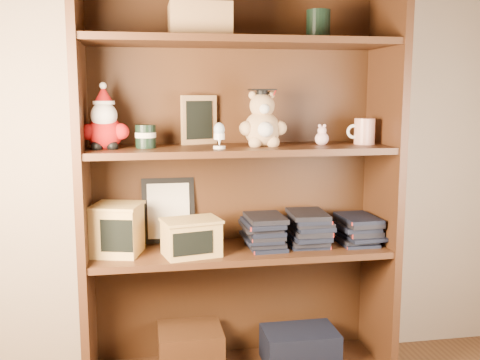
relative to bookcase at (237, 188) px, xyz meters
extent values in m
cube|color=tan|center=(0.17, 0.14, 0.47)|extent=(3.00, 0.04, 2.50)
cube|color=#412312|center=(-0.58, -0.05, 0.02)|extent=(0.03, 0.35, 1.60)
cube|color=#412312|center=(0.59, -0.05, 0.02)|extent=(0.03, 0.35, 1.60)
cube|color=#3C2110|center=(0.00, 0.11, 0.02)|extent=(1.20, 0.02, 1.60)
cube|color=#412312|center=(0.00, -0.05, 0.56)|extent=(1.14, 0.33, 0.02)
cube|color=#3C2110|center=(-0.20, -0.05, -0.64)|extent=(0.25, 0.22, 0.18)
cube|color=black|center=(0.25, -0.05, -0.66)|extent=(0.30, 0.20, 0.14)
cube|color=#9E7547|center=(-0.15, -0.05, 0.63)|extent=(0.22, 0.18, 0.12)
cylinder|color=black|center=(0.30, -0.05, 0.63)|extent=(0.09, 0.09, 0.11)
cube|color=#412312|center=(0.00, -0.05, -0.24)|extent=(1.14, 0.33, 0.02)
cube|color=#412312|center=(0.00, -0.05, 0.16)|extent=(1.14, 0.33, 0.02)
sphere|color=#A50F0F|center=(-0.50, -0.05, 0.23)|extent=(0.13, 0.13, 0.13)
sphere|color=#A50F0F|center=(-0.56, -0.07, 0.23)|extent=(0.06, 0.06, 0.06)
sphere|color=#A50F0F|center=(-0.44, -0.07, 0.23)|extent=(0.06, 0.06, 0.06)
sphere|color=black|center=(-0.52, -0.08, 0.18)|extent=(0.04, 0.04, 0.04)
sphere|color=black|center=(-0.47, -0.08, 0.18)|extent=(0.04, 0.04, 0.04)
sphere|color=white|center=(-0.50, -0.07, 0.29)|extent=(0.09, 0.09, 0.09)
sphere|color=#D8B293|center=(-0.50, -0.05, 0.31)|extent=(0.07, 0.07, 0.07)
cone|color=#A50F0F|center=(-0.50, -0.05, 0.37)|extent=(0.07, 0.07, 0.06)
sphere|color=white|center=(-0.50, -0.05, 0.40)|extent=(0.03, 0.03, 0.03)
cylinder|color=white|center=(-0.50, -0.05, 0.34)|extent=(0.08, 0.08, 0.01)
cylinder|color=black|center=(-0.35, -0.05, 0.21)|extent=(0.07, 0.07, 0.09)
cylinder|color=beige|center=(-0.35, -0.05, 0.22)|extent=(0.08, 0.08, 0.02)
cube|color=#9E7547|center=(-0.14, 0.06, 0.27)|extent=(0.15, 0.07, 0.19)
cube|color=black|center=(-0.14, 0.05, 0.27)|extent=(0.11, 0.04, 0.15)
cube|color=#9E7547|center=(-0.14, 0.10, 0.19)|extent=(0.08, 0.08, 0.01)
cylinder|color=white|center=(-0.09, -0.13, 0.18)|extent=(0.05, 0.05, 0.01)
cone|color=white|center=(-0.09, -0.13, 0.20)|extent=(0.02, 0.02, 0.03)
cylinder|color=white|center=(-0.09, -0.13, 0.22)|extent=(0.04, 0.04, 0.02)
ellipsoid|color=silver|center=(-0.09, -0.13, 0.24)|extent=(0.04, 0.04, 0.05)
sphere|color=tan|center=(0.09, -0.05, 0.24)|extent=(0.14, 0.14, 0.14)
sphere|color=white|center=(0.09, -0.11, 0.24)|extent=(0.06, 0.06, 0.06)
sphere|color=tan|center=(0.02, -0.07, 0.24)|extent=(0.06, 0.06, 0.06)
sphere|color=tan|center=(0.15, -0.07, 0.24)|extent=(0.06, 0.06, 0.06)
sphere|color=tan|center=(0.05, -0.09, 0.19)|extent=(0.05, 0.05, 0.05)
sphere|color=tan|center=(0.12, -0.09, 0.19)|extent=(0.05, 0.05, 0.05)
sphere|color=tan|center=(0.09, -0.05, 0.32)|extent=(0.09, 0.09, 0.09)
sphere|color=white|center=(0.09, -0.09, 0.31)|extent=(0.04, 0.04, 0.04)
sphere|color=tan|center=(0.05, -0.04, 0.36)|extent=(0.03, 0.03, 0.03)
sphere|color=tan|center=(0.12, -0.04, 0.36)|extent=(0.03, 0.03, 0.03)
cylinder|color=black|center=(0.09, -0.05, 0.37)|extent=(0.04, 0.04, 0.02)
cube|color=black|center=(0.09, -0.05, 0.38)|extent=(0.09, 0.09, 0.01)
cylinder|color=#A50F0F|center=(0.13, -0.07, 0.37)|extent=(0.00, 0.04, 0.03)
sphere|color=beige|center=(0.33, -0.05, 0.20)|extent=(0.05, 0.05, 0.05)
sphere|color=beige|center=(0.33, -0.05, 0.23)|extent=(0.03, 0.03, 0.03)
sphere|color=beige|center=(0.32, -0.05, 0.25)|extent=(0.01, 0.01, 0.01)
sphere|color=beige|center=(0.34, -0.05, 0.25)|extent=(0.01, 0.01, 0.01)
cylinder|color=silver|center=(0.50, -0.05, 0.22)|extent=(0.08, 0.08, 0.10)
torus|color=white|center=(0.46, -0.05, 0.22)|extent=(0.06, 0.01, 0.06)
cube|color=black|center=(-0.27, 0.09, -0.10)|extent=(0.21, 0.05, 0.26)
cube|color=beige|center=(-0.27, 0.08, -0.10)|extent=(0.17, 0.03, 0.22)
cube|color=tan|center=(-0.46, -0.05, -0.14)|extent=(0.20, 0.20, 0.18)
cube|color=black|center=(-0.46, -0.14, -0.14)|extent=(0.12, 0.03, 0.12)
cube|color=tan|center=(-0.46, -0.05, -0.04)|extent=(0.21, 0.21, 0.01)
cube|color=tan|center=(-0.19, -0.12, -0.16)|extent=(0.23, 0.18, 0.13)
cube|color=black|center=(-0.19, -0.19, -0.16)|extent=(0.15, 0.04, 0.09)
cube|color=tan|center=(-0.19, -0.12, -0.10)|extent=(0.24, 0.19, 0.01)
cube|color=black|center=(0.10, -0.05, -0.22)|extent=(0.14, 0.20, 0.02)
cube|color=black|center=(0.10, -0.05, -0.20)|extent=(0.14, 0.20, 0.02)
cube|color=black|center=(0.10, -0.05, -0.19)|extent=(0.14, 0.20, 0.02)
cube|color=black|center=(0.10, -0.05, -0.17)|extent=(0.14, 0.20, 0.02)
cube|color=black|center=(0.10, -0.05, -0.16)|extent=(0.14, 0.20, 0.02)
cube|color=black|center=(0.10, -0.05, -0.14)|extent=(0.14, 0.20, 0.02)
cube|color=black|center=(0.10, -0.05, -0.12)|extent=(0.14, 0.20, 0.02)
cube|color=black|center=(0.10, -0.05, -0.11)|extent=(0.14, 0.20, 0.02)
cube|color=black|center=(0.28, -0.05, -0.22)|extent=(0.14, 0.20, 0.02)
cube|color=black|center=(0.28, -0.05, -0.20)|extent=(0.14, 0.20, 0.02)
cube|color=black|center=(0.28, -0.05, -0.19)|extent=(0.14, 0.20, 0.02)
cube|color=black|center=(0.28, -0.05, -0.17)|extent=(0.14, 0.20, 0.02)
cube|color=black|center=(0.28, -0.05, -0.16)|extent=(0.14, 0.20, 0.02)
cube|color=black|center=(0.28, -0.05, -0.14)|extent=(0.14, 0.20, 0.02)
cube|color=black|center=(0.28, -0.05, -0.12)|extent=(0.14, 0.20, 0.02)
cube|color=black|center=(0.28, -0.05, -0.11)|extent=(0.14, 0.20, 0.02)
cube|color=black|center=(0.48, -0.05, -0.22)|extent=(0.14, 0.20, 0.02)
cube|color=black|center=(0.48, -0.05, -0.20)|extent=(0.14, 0.20, 0.02)
cube|color=black|center=(0.48, -0.05, -0.19)|extent=(0.14, 0.20, 0.02)
cube|color=black|center=(0.48, -0.05, -0.17)|extent=(0.14, 0.20, 0.02)
cube|color=black|center=(0.48, -0.05, -0.16)|extent=(0.14, 0.20, 0.02)
cube|color=black|center=(0.48, -0.05, -0.14)|extent=(0.14, 0.20, 0.02)
cube|color=black|center=(0.48, -0.05, -0.12)|extent=(0.14, 0.20, 0.02)
camera|label=1|loc=(-0.37, -2.15, 0.38)|focal=42.00mm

